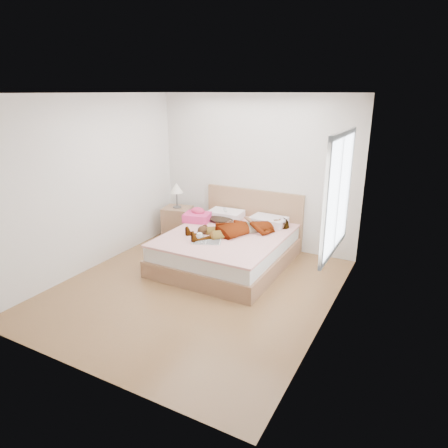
% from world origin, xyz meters
% --- Properties ---
extents(ground, '(4.00, 4.00, 0.00)m').
position_xyz_m(ground, '(0.00, 0.00, 0.00)').
color(ground, '#503319').
rests_on(ground, ground).
extents(woman, '(1.63, 1.72, 0.24)m').
position_xyz_m(woman, '(0.17, 1.11, 0.63)').
color(woman, white).
rests_on(woman, bed).
extents(hair, '(0.65, 0.72, 0.09)m').
position_xyz_m(hair, '(-0.40, 1.56, 0.55)').
color(hair, black).
rests_on(hair, bed).
extents(phone, '(0.11, 0.10, 0.06)m').
position_xyz_m(phone, '(-0.33, 1.51, 0.71)').
color(phone, silver).
rests_on(phone, bed).
extents(room_shell, '(4.00, 4.00, 4.00)m').
position_xyz_m(room_shell, '(1.77, 0.30, 1.50)').
color(room_shell, white).
rests_on(room_shell, ground).
extents(bed, '(1.80, 2.08, 1.00)m').
position_xyz_m(bed, '(0.00, 1.04, 0.28)').
color(bed, brown).
rests_on(bed, ground).
extents(towel, '(0.50, 0.43, 0.23)m').
position_xyz_m(towel, '(-0.75, 1.29, 0.60)').
color(towel, '#E43E90').
rests_on(towel, bed).
extents(magazine, '(0.50, 0.43, 0.03)m').
position_xyz_m(magazine, '(-0.11, 0.51, 0.52)').
color(magazine, silver).
rests_on(magazine, bed).
extents(coffee_mug, '(0.13, 0.09, 0.10)m').
position_xyz_m(coffee_mug, '(-0.25, 0.54, 0.56)').
color(coffee_mug, white).
rests_on(coffee_mug, bed).
extents(plush_toy, '(0.17, 0.24, 0.13)m').
position_xyz_m(plush_toy, '(-0.33, 0.78, 0.58)').
color(plush_toy, '#311D0D').
rests_on(plush_toy, bed).
extents(nightstand, '(0.57, 0.53, 1.05)m').
position_xyz_m(nightstand, '(-1.35, 1.56, 0.35)').
color(nightstand, brown).
rests_on(nightstand, ground).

